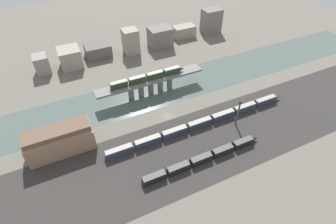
{
  "coord_description": "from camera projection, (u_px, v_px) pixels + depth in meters",
  "views": [
    {
      "loc": [
        -41.95,
        -90.06,
        93.74
      ],
      "look_at": [
        0.0,
        -0.83,
        3.65
      ],
      "focal_mm": 28.0,
      "sensor_mm": 36.0,
      "label": 1
    }
  ],
  "objects": [
    {
      "name": "ground_plane",
      "position": [
        167.0,
        116.0,
        136.58
      ],
      "size": [
        400.0,
        400.0,
        0.0
      ],
      "primitive_type": "plane",
      "color": "#666056"
    },
    {
      "name": "city_block_tall",
      "position": [
        184.0,
        31.0,
        200.67
      ],
      "size": [
        16.63,
        9.07,
        8.27
      ],
      "primitive_type": "cube",
      "color": "gray",
      "rests_on": "ground"
    },
    {
      "name": "city_block_left",
      "position": [
        70.0,
        58.0,
        167.92
      ],
      "size": [
        13.28,
        13.61,
        12.45
      ],
      "primitive_type": "cube",
      "color": "gray",
      "rests_on": "ground"
    },
    {
      "name": "railbed_yard",
      "position": [
        189.0,
        148.0,
        120.54
      ],
      "size": [
        280.0,
        42.0,
        0.01
      ],
      "primitive_type": "cube",
      "color": "#33302D",
      "rests_on": "ground"
    },
    {
      "name": "train_yard_mid",
      "position": [
        202.0,
        123.0,
        130.25
      ],
      "size": [
        100.02,
        2.94,
        3.91
      ],
      "color": "#2D384C",
      "rests_on": "ground"
    },
    {
      "name": "city_block_far_left",
      "position": [
        42.0,
        64.0,
        163.12
      ],
      "size": [
        8.46,
        10.12,
        11.56
      ],
      "primitive_type": "cube",
      "color": "gray",
      "rests_on": "ground"
    },
    {
      "name": "train_on_bridge",
      "position": [
        148.0,
        77.0,
        143.73
      ],
      "size": [
        43.73,
        2.65,
        3.75
      ],
      "color": "#23381E",
      "rests_on": "bridge"
    },
    {
      "name": "city_block_right",
      "position": [
        131.0,
        41.0,
        179.29
      ],
      "size": [
        9.98,
        9.69,
        17.08
      ],
      "primitive_type": "cube",
      "color": "gray",
      "rests_on": "ground"
    },
    {
      "name": "warehouse_building",
      "position": [
        60.0,
        140.0,
        116.51
      ],
      "size": [
        28.88,
        12.64,
        12.57
      ],
      "color": "#937056",
      "rests_on": "ground"
    },
    {
      "name": "city_block_center",
      "position": [
        98.0,
        50.0,
        179.65
      ],
      "size": [
        16.66,
        13.99,
        8.27
      ],
      "primitive_type": "cube",
      "color": "#605B56",
      "rests_on": "ground"
    },
    {
      "name": "bridge",
      "position": [
        150.0,
        83.0,
        147.05
      ],
      "size": [
        62.29,
        7.27,
        9.11
      ],
      "color": "slate",
      "rests_on": "ground"
    },
    {
      "name": "city_block_low",
      "position": [
        211.0,
        21.0,
        203.79
      ],
      "size": [
        14.22,
        9.99,
        17.77
      ],
      "primitive_type": "cube",
      "color": "slate",
      "rests_on": "ground"
    },
    {
      "name": "river_water",
      "position": [
        151.0,
        92.0,
        151.5
      ],
      "size": [
        320.0,
        29.6,
        0.01
      ],
      "primitive_type": "cube",
      "color": "#4C5B56",
      "rests_on": "ground"
    },
    {
      "name": "city_block_far_right",
      "position": [
        160.0,
        37.0,
        187.72
      ],
      "size": [
        16.06,
        12.22,
        13.78
      ],
      "primitive_type": "cube",
      "color": "slate",
      "rests_on": "ground"
    },
    {
      "name": "train_yard_near",
      "position": [
        204.0,
        158.0,
        114.3
      ],
      "size": [
        58.08,
        3.07,
        3.53
      ],
      "color": "black",
      "rests_on": "ground"
    },
    {
      "name": "signal_tower",
      "position": [
        238.0,
        113.0,
        127.59
      ],
      "size": [
        1.0,
        0.83,
        14.5
      ],
      "color": "#4C4C51",
      "rests_on": "ground"
    }
  ]
}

